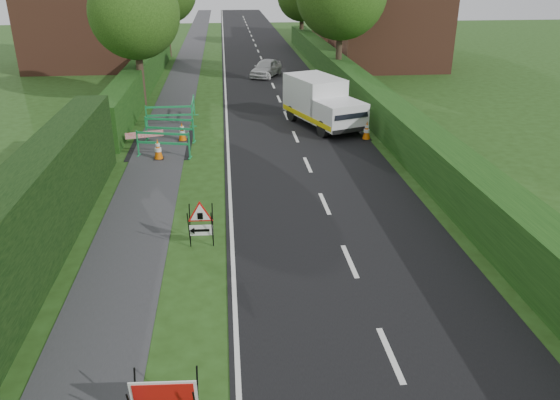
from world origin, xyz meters
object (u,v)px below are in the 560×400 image
triangle_sign (199,221)px  works_van (321,101)px  hatchback_car (266,68)px  red_rect_sign (164,399)px

triangle_sign → works_van: works_van is taller
triangle_sign → works_van: (5.01, 11.00, 0.36)m
hatchback_car → works_van: bearing=-58.6°
works_van → hatchback_car: 11.95m
triangle_sign → hatchback_car: size_ratio=0.33×
red_rect_sign → hatchback_car: bearing=85.6°
red_rect_sign → hatchback_car: (3.82, 28.71, 0.05)m
red_rect_sign → works_van: bearing=75.5°
red_rect_sign → works_van: size_ratio=0.21×
red_rect_sign → hatchback_car: hatchback_car is taller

